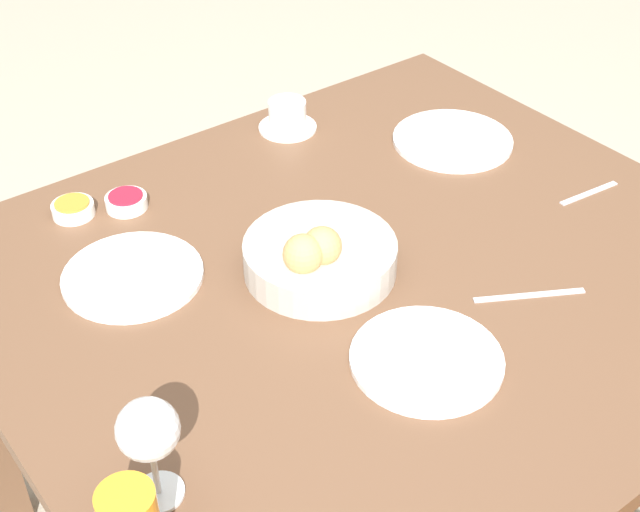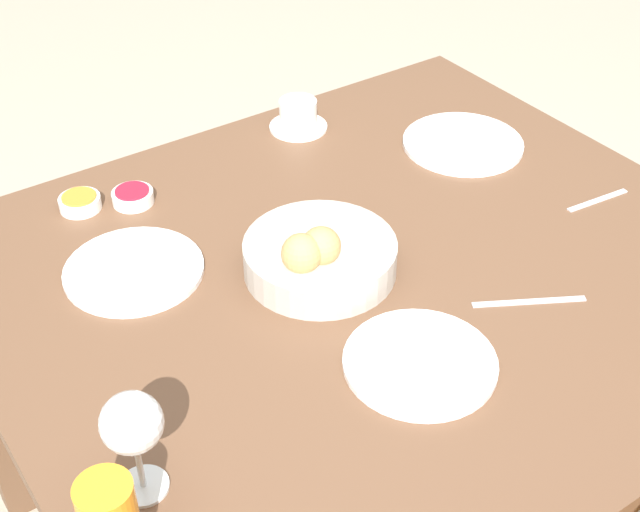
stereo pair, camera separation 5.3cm
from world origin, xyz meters
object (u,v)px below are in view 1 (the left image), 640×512
object	(u,v)px
spoon_coffee	(589,193)
plate_far_center	(427,359)
bread_basket	(319,256)
plate_near_left	(453,140)
wine_glass	(148,433)
plate_near_right	(133,276)
jam_bowl_berry	(126,202)
jam_bowl_honey	(73,209)
coffee_cup	(287,117)
fork_silver	(529,295)

from	to	relation	value
spoon_coffee	plate_far_center	bearing A→B (deg)	15.00
bread_basket	spoon_coffee	world-z (taller)	bread_basket
bread_basket	plate_near_left	world-z (taller)	bread_basket
wine_glass	plate_near_right	bearing A→B (deg)	-113.52
jam_bowl_berry	plate_near_left	bearing A→B (deg)	163.45
plate_near_left	plate_near_right	distance (m)	0.71
wine_glass	jam_bowl_honey	size ratio (longest dim) A/B	2.11
wine_glass	spoon_coffee	world-z (taller)	wine_glass
coffee_cup	wine_glass	bearing A→B (deg)	44.53
plate_near_left	plate_near_right	xyz separation A→B (m)	(0.71, 0.00, 0.00)
plate_near_right	jam_bowl_honey	distance (m)	0.22
jam_bowl_honey	fork_silver	size ratio (longest dim) A/B	0.46
plate_near_left	bread_basket	bearing A→B (deg)	20.28
plate_near_right	jam_bowl_berry	xyz separation A→B (m)	(-0.09, -0.19, 0.01)
plate_near_right	spoon_coffee	size ratio (longest dim) A/B	1.68
fork_silver	spoon_coffee	size ratio (longest dim) A/B	1.20
plate_near_left	jam_bowl_berry	bearing A→B (deg)	-16.55
plate_far_center	jam_bowl_honey	bearing A→B (deg)	-69.22
wine_glass	bread_basket	bearing A→B (deg)	-151.46
bread_basket	jam_bowl_berry	size ratio (longest dim) A/B	3.33
plate_near_right	bread_basket	bearing A→B (deg)	145.46
coffee_cup	jam_bowl_honey	distance (m)	0.48
jam_bowl_honey	plate_near_right	bearing A→B (deg)	89.87
coffee_cup	jam_bowl_honey	size ratio (longest dim) A/B	1.59
plate_near_right	jam_bowl_berry	size ratio (longest dim) A/B	3.05
bread_basket	plate_far_center	size ratio (longest dim) A/B	1.11
coffee_cup	plate_near_right	bearing A→B (deg)	26.92
bread_basket	coffee_cup	distance (m)	0.47
wine_glass	jam_bowl_honey	world-z (taller)	wine_glass
bread_basket	wine_glass	world-z (taller)	wine_glass
bread_basket	spoon_coffee	distance (m)	0.54
bread_basket	plate_far_center	distance (m)	0.26
plate_near_right	fork_silver	distance (m)	0.63
wine_glass	spoon_coffee	bearing A→B (deg)	-173.13
bread_basket	jam_bowl_berry	bearing A→B (deg)	-65.67
bread_basket	plate_near_left	size ratio (longest dim) A/B	1.04
jam_bowl_honey	fork_silver	bearing A→B (deg)	126.63
jam_bowl_berry	jam_bowl_honey	size ratio (longest dim) A/B	1.00
wine_glass	fork_silver	bearing A→B (deg)	178.48
bread_basket	fork_silver	bearing A→B (deg)	132.84
plate_near_right	jam_bowl_berry	world-z (taller)	jam_bowl_berry
plate_far_center	wine_glass	bearing A→B (deg)	-3.80
plate_near_left	wine_glass	distance (m)	0.97
plate_near_left	spoon_coffee	world-z (taller)	plate_near_left
plate_near_left	wine_glass	world-z (taller)	wine_glass
bread_basket	plate_near_right	world-z (taller)	bread_basket
plate_near_left	spoon_coffee	distance (m)	0.29
plate_near_left	jam_bowl_berry	world-z (taller)	jam_bowl_berry
jam_bowl_honey	coffee_cup	bearing A→B (deg)	-177.50
jam_bowl_berry	spoon_coffee	world-z (taller)	jam_bowl_berry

